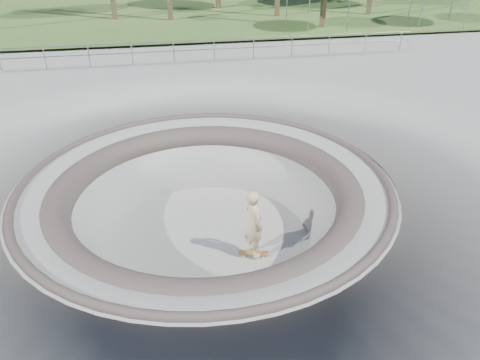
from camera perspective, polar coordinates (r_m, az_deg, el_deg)
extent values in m
plane|color=gray|center=(12.91, -4.26, -0.31)|extent=(180.00, 180.00, 0.00)
torus|color=gray|center=(14.00, -3.96, -7.45)|extent=(14.00, 14.00, 4.00)
cylinder|color=gray|center=(13.97, -3.97, -7.29)|extent=(6.60, 6.60, 0.10)
torus|color=#483E39|center=(12.92, -4.26, -0.38)|extent=(10.24, 10.24, 0.24)
torus|color=#483E39|center=(13.13, -4.19, -2.02)|extent=(8.91, 8.91, 0.81)
ellipsoid|color=olive|center=(73.16, -3.73, 17.94)|extent=(61.60, 44.00, 28.60)
ellipsoid|color=olive|center=(73.75, 19.64, 18.50)|extent=(42.00, 30.00, 19.50)
cylinder|color=gray|center=(23.78, -8.17, 16.36)|extent=(25.00, 0.05, 0.05)
cylinder|color=gray|center=(23.88, -8.09, 15.31)|extent=(25.00, 0.05, 0.05)
cube|color=olive|center=(13.24, 1.63, -8.88)|extent=(0.85, 0.41, 0.02)
cylinder|color=#B7B8BC|center=(13.26, 1.63, -9.00)|extent=(0.07, 0.17, 0.04)
cylinder|color=#B7B8BC|center=(13.26, 1.63, -9.00)|extent=(0.07, 0.17, 0.04)
cylinder|color=white|center=(13.27, 1.63, -9.03)|extent=(0.07, 0.04, 0.06)
cylinder|color=white|center=(13.27, 1.63, -9.03)|extent=(0.07, 0.04, 0.06)
cylinder|color=white|center=(13.27, 1.63, -9.03)|extent=(0.07, 0.04, 0.06)
cylinder|color=white|center=(13.27, 1.63, -9.03)|extent=(0.07, 0.04, 0.06)
imported|color=#CEB685|center=(12.65, 1.69, -5.30)|extent=(0.67, 0.83, 1.99)
cylinder|color=gray|center=(29.68, 7.61, 19.32)|extent=(0.06, 0.06, 2.18)
cylinder|color=gray|center=(30.66, 12.85, 19.20)|extent=(0.06, 0.06, 2.18)
cylinder|color=gray|center=(32.30, 6.02, 20.20)|extent=(0.06, 0.06, 2.18)
cylinder|color=gray|center=(33.20, 10.92, 20.10)|extent=(0.06, 0.06, 2.18)
cylinder|color=gray|center=(33.19, 22.10, 18.61)|extent=(0.06, 0.06, 2.18)
cylinder|color=gray|center=(34.73, 26.18, 18.20)|extent=(0.06, 0.06, 2.18)
cylinder|color=gray|center=(35.54, 19.74, 19.59)|extent=(0.06, 0.06, 2.18)
cylinder|color=gray|center=(36.98, 23.69, 19.22)|extent=(0.06, 0.06, 2.18)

